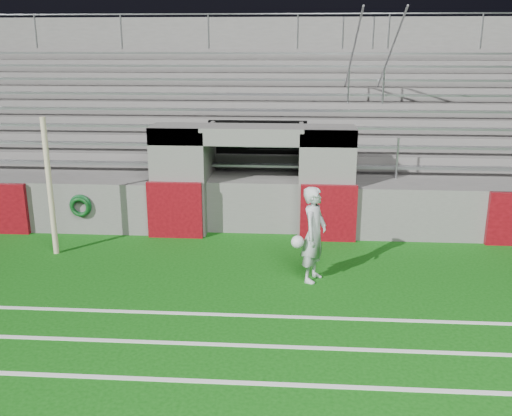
{
  "coord_description": "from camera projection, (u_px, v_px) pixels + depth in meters",
  "views": [
    {
      "loc": [
        1.02,
        -9.78,
        4.48
      ],
      "look_at": [
        0.2,
        1.8,
        1.1
      ],
      "focal_mm": 40.0,
      "sensor_mm": 36.0,
      "label": 1
    }
  ],
  "objects": [
    {
      "name": "goalkeeper_with_ball",
      "position": [
        314.0,
        235.0,
        10.92
      ],
      "size": [
        0.77,
        0.8,
        1.88
      ],
      "color": "#B9BFC3",
      "rests_on": "ground"
    },
    {
      "name": "field_post",
      "position": [
        50.0,
        187.0,
        12.18
      ],
      "size": [
        0.12,
        0.12,
        3.0
      ],
      "primitive_type": "cylinder",
      "color": "beige",
      "rests_on": "ground"
    },
    {
      "name": "hose_coil",
      "position": [
        80.0,
        206.0,
        13.56
      ],
      "size": [
        0.54,
        0.15,
        0.54
      ],
      "color": "#0D421C",
      "rests_on": "ground"
    },
    {
      "name": "stadium_structure",
      "position": [
        264.0,
        141.0,
        17.9
      ],
      "size": [
        26.0,
        8.48,
        5.42
      ],
      "color": "#5E5C59",
      "rests_on": "ground"
    },
    {
      "name": "ground",
      "position": [
        239.0,
        291.0,
        10.68
      ],
      "size": [
        90.0,
        90.0,
        0.0
      ],
      "primitive_type": "plane",
      "color": "#0E4E0D",
      "rests_on": "ground"
    }
  ]
}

